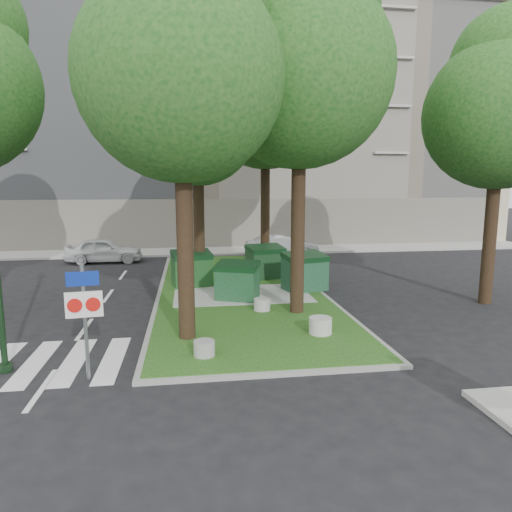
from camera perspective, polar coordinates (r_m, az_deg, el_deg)
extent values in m
plane|color=black|center=(10.47, -0.07, -14.82)|extent=(120.00, 120.00, 0.00)
cube|color=#184413|center=(18.06, -2.13, -4.26)|extent=(6.00, 16.00, 0.12)
cube|color=gray|center=(18.06, -2.13, -4.29)|extent=(6.30, 16.30, 0.10)
cube|color=#999993|center=(28.31, -5.43, 0.63)|extent=(42.00, 3.00, 0.12)
cube|color=silver|center=(12.00, -19.62, -12.12)|extent=(5.00, 3.00, 0.01)
cube|color=#C3B592|center=(35.69, -6.26, 15.16)|extent=(41.00, 12.00, 16.00)
cylinder|color=black|center=(12.02, -8.90, 3.45)|extent=(0.44, 0.44, 6.16)
sphere|color=#114314|center=(12.24, -9.37, 21.15)|extent=(5.20, 5.20, 5.20)
sphere|color=#114314|center=(12.91, -8.06, 28.66)|extent=(3.90, 3.90, 3.90)
cylinder|color=black|center=(14.39, 5.28, 5.57)|extent=(0.44, 0.44, 6.72)
sphere|color=#114314|center=(14.71, 5.53, 21.64)|extent=(5.60, 5.60, 5.60)
sphere|color=#114314|center=(15.49, 6.68, 28.35)|extent=(4.20, 4.20, 4.20)
cylinder|color=black|center=(18.52, -7.16, 5.04)|extent=(0.44, 0.44, 5.88)
sphere|color=#114314|center=(18.61, -7.39, 16.07)|extent=(4.80, 4.80, 4.80)
sphere|color=#114314|center=(19.09, -6.54, 21.02)|extent=(3.60, 3.60, 3.60)
cylinder|color=black|center=(21.77, 1.16, 7.20)|extent=(0.44, 0.44, 7.00)
sphere|color=#114314|center=(22.04, 1.19, 18.31)|extent=(5.80, 5.80, 5.80)
sphere|color=#114314|center=(22.68, 1.94, 23.20)|extent=(4.35, 4.35, 4.35)
cylinder|color=black|center=(17.84, 27.33, 3.93)|extent=(0.44, 0.44, 5.88)
sphere|color=#114314|center=(17.94, 28.20, 15.35)|extent=(5.00, 5.00, 5.00)
sphere|color=#114314|center=(18.55, 29.02, 20.32)|extent=(3.75, 3.75, 3.75)
cube|color=#103C12|center=(18.59, -8.02, -1.90)|extent=(1.68, 1.31, 1.18)
cube|color=black|center=(18.47, -8.07, 0.19)|extent=(1.75, 1.38, 0.34)
cube|color=#113D1E|center=(16.34, -2.34, -3.47)|extent=(1.68, 1.41, 1.12)
cube|color=black|center=(16.21, -2.36, -1.23)|extent=(1.75, 1.49, 0.32)
cube|color=black|center=(19.97, 1.18, -1.04)|extent=(1.72, 1.37, 1.19)
cube|color=black|center=(19.86, 1.18, 0.92)|extent=(1.79, 1.45, 0.34)
cube|color=#134025|center=(17.78, 6.10, -2.32)|extent=(1.77, 1.42, 1.21)
cube|color=black|center=(17.66, 6.14, -0.07)|extent=(1.84, 1.51, 0.35)
cylinder|color=gray|center=(11.29, -6.49, -11.38)|extent=(0.51, 0.51, 0.37)
cylinder|color=#AEADA8|center=(12.88, 8.05, -8.60)|extent=(0.63, 0.63, 0.45)
cylinder|color=#A1A09C|center=(14.99, 0.76, -6.07)|extent=(0.54, 0.54, 0.38)
cylinder|color=gold|center=(21.50, 4.11, -1.05)|extent=(0.37, 0.37, 0.65)
cylinder|color=black|center=(12.10, -28.83, -12.12)|extent=(0.29, 0.29, 0.19)
cylinder|color=slate|center=(10.56, -20.56, -7.81)|extent=(0.09, 0.09, 2.56)
cube|color=navy|center=(10.33, -20.86, -2.64)|extent=(0.67, 0.12, 0.31)
cube|color=white|center=(10.45, -20.68, -5.66)|extent=(0.77, 0.13, 0.56)
cylinder|color=red|center=(10.49, -21.67, -5.66)|extent=(0.31, 0.07, 0.31)
cylinder|color=red|center=(10.41, -19.69, -5.66)|extent=(0.31, 0.07, 0.31)
imported|color=silver|center=(25.72, -18.45, 0.70)|extent=(3.98, 1.70, 1.34)
imported|color=#A3A7AB|center=(25.74, 3.32, 1.17)|extent=(4.16, 1.71, 1.34)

